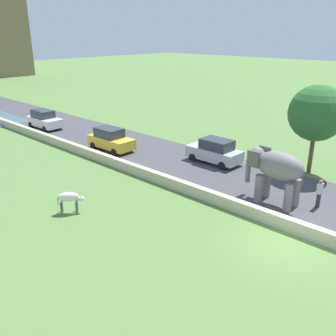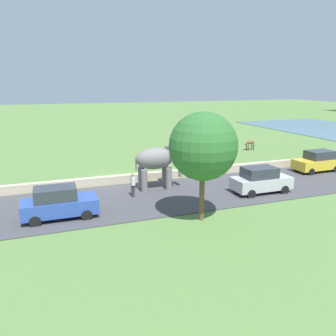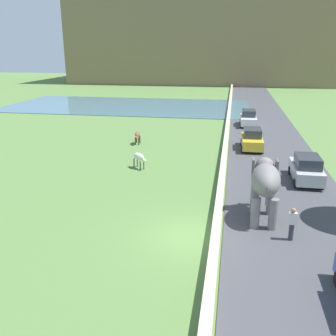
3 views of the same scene
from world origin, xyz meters
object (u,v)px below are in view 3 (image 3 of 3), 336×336
at_px(elephant, 265,182).
at_px(person_beside_elephant, 292,224).
at_px(car_white, 248,118).
at_px(cow_white, 139,157).
at_px(cow_brown, 137,135).
at_px(car_silver, 306,169).
at_px(car_yellow, 252,139).

height_order(elephant, person_beside_elephant, elephant).
relative_size(car_white, cow_white, 3.13).
height_order(elephant, car_white, elephant).
relative_size(elephant, cow_brown, 2.46).
distance_m(car_white, cow_brown, 14.31).
height_order(elephant, cow_brown, elephant).
relative_size(person_beside_elephant, car_white, 0.41).
bearing_deg(cow_white, car_silver, -4.66).
bearing_deg(cow_white, person_beside_elephant, -44.63).
bearing_deg(elephant, cow_white, 139.01).
distance_m(elephant, cow_white, 11.01).
distance_m(car_silver, cow_brown, 15.54).
distance_m(person_beside_elephant, car_white, 26.40).
relative_size(cow_brown, cow_white, 1.10).
bearing_deg(cow_brown, car_white, 44.65).
distance_m(person_beside_elephant, cow_white, 13.18).
xyz_separation_m(elephant, car_silver, (3.14, 6.25, -1.14)).
bearing_deg(elephant, car_yellow, 90.03).
bearing_deg(car_silver, cow_brown, 149.08).
bearing_deg(car_silver, cow_white, 175.34).
height_order(person_beside_elephant, car_silver, car_silver).
bearing_deg(person_beside_elephant, cow_brown, 124.72).
bearing_deg(cow_white, cow_brown, 105.30).
bearing_deg(car_yellow, elephant, -89.97).
relative_size(person_beside_elephant, cow_brown, 1.15).
xyz_separation_m(cow_brown, cow_white, (1.93, -7.06, 0.00)).
bearing_deg(car_silver, car_white, 99.90).
height_order(person_beside_elephant, car_white, car_white).
height_order(person_beside_elephant, cow_white, person_beside_elephant).
bearing_deg(person_beside_elephant, car_white, 92.44).
relative_size(car_yellow, car_white, 1.00).
distance_m(car_silver, cow_white, 11.44).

